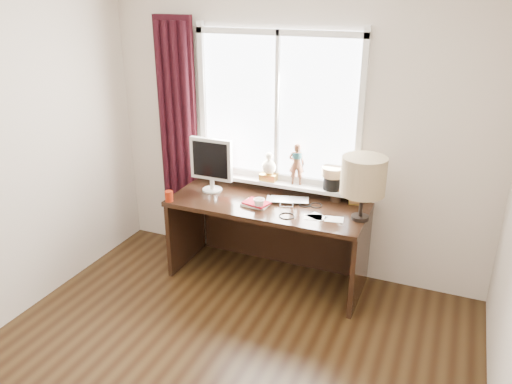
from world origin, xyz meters
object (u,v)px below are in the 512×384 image
at_px(desk, 271,224).
at_px(red_cup, 169,196).
at_px(mug, 259,203).
at_px(monitor, 211,162).
at_px(table_lamp, 364,177).
at_px(laptop, 288,200).

bearing_deg(desk, red_cup, -153.59).
relative_size(mug, desk, 0.06).
distance_m(desk, monitor, 0.77).
bearing_deg(desk, monitor, -176.62).
relative_size(red_cup, desk, 0.05).
height_order(mug, red_cup, mug).
distance_m(desk, table_lamp, 1.01).
relative_size(red_cup, monitor, 0.19).
distance_m(monitor, table_lamp, 1.37).
height_order(laptop, table_lamp, table_lamp).
height_order(red_cup, monitor, monitor).
height_order(mug, desk, mug).
bearing_deg(monitor, desk, 3.38).
bearing_deg(table_lamp, mug, -171.57).
bearing_deg(mug, monitor, 159.16).
xyz_separation_m(monitor, table_lamp, (1.37, -0.09, 0.09)).
bearing_deg(table_lamp, red_cup, -170.20).
bearing_deg(table_lamp, laptop, 170.69).
distance_m(laptop, table_lamp, 0.74).
distance_m(red_cup, table_lamp, 1.65).
distance_m(laptop, desk, 0.30).
relative_size(red_cup, table_lamp, 0.18).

